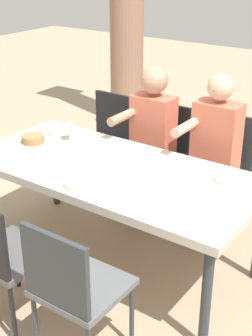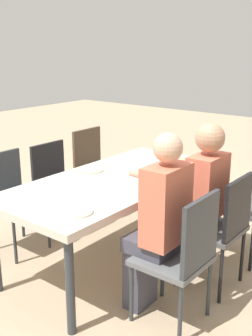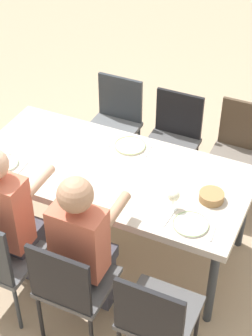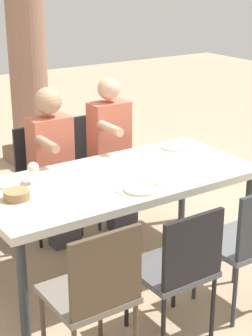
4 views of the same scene
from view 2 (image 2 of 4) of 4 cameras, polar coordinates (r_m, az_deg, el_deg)
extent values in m
plane|color=tan|center=(3.76, -1.39, -12.37)|extent=(16.00, 16.00, 0.00)
cube|color=beige|center=(3.47, -1.47, -1.84)|extent=(2.03, 0.95, 0.06)
cylinder|color=#2D3338|center=(4.13, 11.22, -4.62)|extent=(0.06, 0.06, 0.69)
cylinder|color=#2D3338|center=(2.76, -7.69, -15.78)|extent=(0.06, 0.06, 0.69)
cylinder|color=#2D3338|center=(4.52, 2.25, -2.45)|extent=(0.06, 0.06, 0.69)
cube|color=#4F4F50|center=(3.75, 15.60, -5.13)|extent=(0.44, 0.44, 0.04)
cylinder|color=black|center=(4.08, 13.93, -6.95)|extent=(0.03, 0.03, 0.45)
cylinder|color=black|center=(3.76, 11.47, -8.84)|extent=(0.03, 0.03, 0.45)
cylinder|color=black|center=(3.63, 16.90, -10.24)|extent=(0.03, 0.03, 0.45)
cube|color=#6A6158|center=(4.58, -3.49, -0.50)|extent=(0.44, 0.44, 0.04)
cube|color=#473828|center=(4.65, -5.38, 2.61)|extent=(0.42, 0.03, 0.45)
cylinder|color=#473828|center=(4.40, -3.22, -4.60)|extent=(0.03, 0.03, 0.46)
cylinder|color=#473828|center=(4.68, -0.14, -3.30)|extent=(0.03, 0.03, 0.46)
cylinder|color=#473828|center=(4.65, -6.75, -3.54)|extent=(0.03, 0.03, 0.46)
cylinder|color=#473828|center=(4.91, -3.63, -2.36)|extent=(0.03, 0.03, 0.46)
cube|color=#4F4F50|center=(3.27, 11.59, -8.24)|extent=(0.44, 0.44, 0.04)
cube|color=black|center=(3.11, 15.12, -5.33)|extent=(0.42, 0.03, 0.45)
cylinder|color=black|center=(3.60, 10.04, -9.97)|extent=(0.03, 0.03, 0.45)
cylinder|color=black|center=(3.31, 6.82, -12.37)|extent=(0.03, 0.03, 0.45)
cylinder|color=black|center=(3.47, 15.67, -11.49)|extent=(0.03, 0.03, 0.45)
cylinder|color=black|center=(3.16, 12.88, -14.21)|extent=(0.03, 0.03, 0.45)
cube|color=#4F4F50|center=(4.20, -8.69, -2.71)|extent=(0.44, 0.44, 0.04)
cube|color=black|center=(4.28, -10.66, 0.57)|extent=(0.42, 0.03, 0.43)
cylinder|color=black|center=(4.03, -8.65, -7.08)|extent=(0.03, 0.03, 0.43)
cylinder|color=black|center=(4.28, -4.94, -5.53)|extent=(0.03, 0.03, 0.43)
cylinder|color=black|center=(4.30, -12.16, -5.74)|extent=(0.03, 0.03, 0.43)
cylinder|color=black|center=(4.53, -8.47, -4.37)|extent=(0.03, 0.03, 0.43)
cube|color=#5B5E61|center=(2.84, 6.30, -12.43)|extent=(0.44, 0.44, 0.04)
cube|color=#2D3338|center=(2.64, 10.18, -9.00)|extent=(0.42, 0.03, 0.49)
cylinder|color=#2D3338|center=(3.18, 5.06, -13.78)|extent=(0.03, 0.03, 0.43)
cylinder|color=#2D3338|center=(2.91, 0.76, -16.80)|extent=(0.03, 0.03, 0.43)
cylinder|color=#2D3338|center=(3.02, 11.32, -15.83)|extent=(0.03, 0.03, 0.43)
cylinder|color=#2D3338|center=(2.74, 7.46, -19.36)|extent=(0.03, 0.03, 0.43)
cube|color=#5B5E61|center=(3.86, -14.76, -4.63)|extent=(0.44, 0.44, 0.04)
cube|color=#2D3338|center=(3.94, -16.76, -0.99)|extent=(0.42, 0.03, 0.43)
cylinder|color=#2D3338|center=(3.71, -15.03, -9.56)|extent=(0.03, 0.03, 0.44)
cylinder|color=#2D3338|center=(3.92, -10.58, -7.78)|extent=(0.03, 0.03, 0.44)
cylinder|color=#2D3338|center=(4.19, -14.05, -6.35)|extent=(0.03, 0.03, 0.44)
cube|color=#3F3F4C|center=(3.48, 7.59, -10.74)|extent=(0.24, 0.14, 0.46)
cube|color=#3F3F4C|center=(3.32, 9.12, -6.84)|extent=(0.28, 0.32, 0.10)
cube|color=#CC664C|center=(3.17, 11.09, -2.46)|extent=(0.34, 0.20, 0.48)
sphere|color=tan|center=(3.07, 11.47, 4.09)|extent=(0.22, 0.22, 0.22)
cylinder|color=tan|center=(3.36, 8.67, 0.67)|extent=(0.07, 0.30, 0.07)
cube|color=#3F3F4C|center=(3.07, 1.97, -14.58)|extent=(0.24, 0.14, 0.46)
cube|color=#3F3F4C|center=(2.89, 3.49, -10.37)|extent=(0.28, 0.32, 0.10)
cube|color=#CC664C|center=(2.70, 5.53, -5.05)|extent=(0.34, 0.20, 0.53)
sphere|color=tan|center=(2.59, 5.76, 2.80)|extent=(0.19, 0.19, 0.19)
cylinder|color=tan|center=(2.90, 3.11, -1.05)|extent=(0.07, 0.30, 0.07)
cylinder|color=white|center=(3.86, 8.90, 0.43)|extent=(0.23, 0.23, 0.01)
torus|color=#A4C786|center=(3.86, 8.91, 0.53)|extent=(0.24, 0.24, 0.01)
cylinder|color=white|center=(3.78, 6.37, 0.10)|extent=(0.06, 0.06, 0.00)
cylinder|color=white|center=(3.77, 6.39, 0.67)|extent=(0.01, 0.01, 0.07)
sphere|color=#F2EFCC|center=(3.75, 6.42, 1.76)|extent=(0.08, 0.08, 0.08)
cube|color=silver|center=(3.99, 9.97, 0.85)|extent=(0.03, 0.17, 0.01)
cube|color=silver|center=(3.74, 7.76, -0.11)|extent=(0.03, 0.17, 0.01)
cylinder|color=silver|center=(3.66, -5.01, -0.34)|extent=(0.24, 0.24, 0.01)
torus|color=#A0BE77|center=(3.66, -5.02, -0.23)|extent=(0.24, 0.24, 0.01)
cube|color=silver|center=(3.77, -3.46, 0.14)|extent=(0.03, 0.17, 0.01)
cube|color=silver|center=(3.56, -6.66, -0.93)|extent=(0.03, 0.17, 0.01)
cylinder|color=white|center=(2.77, -6.80, -6.06)|extent=(0.22, 0.22, 0.01)
torus|color=#A9CD91|center=(2.76, -6.80, -5.92)|extent=(0.22, 0.22, 0.01)
cube|color=silver|center=(2.87, -4.68, -5.23)|extent=(0.02, 0.17, 0.01)
cube|color=silver|center=(2.67, -9.07, -7.05)|extent=(0.02, 0.17, 0.01)
cylinder|color=#9E7547|center=(4.04, 5.66, 1.60)|extent=(0.17, 0.17, 0.06)
camera|label=1|loc=(4.59, -44.79, 16.11)|focal=52.24mm
camera|label=3|loc=(4.22, 53.54, 30.11)|focal=58.23mm
camera|label=4|loc=(6.90, -11.35, 19.13)|focal=58.94mm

